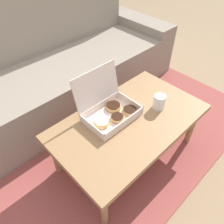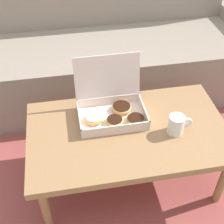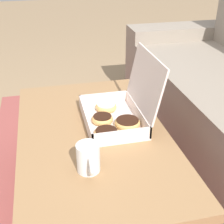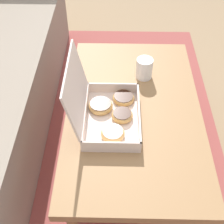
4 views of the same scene
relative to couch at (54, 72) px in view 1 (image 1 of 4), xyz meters
The scene contains 6 objects.
ground_plane 0.87m from the couch, 90.00° to the right, with size 12.00×12.00×0.00m, color #937756.
area_rug 0.60m from the couch, 90.00° to the right, with size 2.56×1.89×0.01m, color #994742.
couch is the anchor object (origin of this frame).
coffee_table 0.94m from the couch, 90.00° to the right, with size 1.05×0.61×0.40m.
pastry_box 0.83m from the couch, 94.20° to the right, with size 0.36×0.29×0.30m.
coffee_mug 1.03m from the couch, 76.65° to the right, with size 0.13×0.08×0.10m.
Camera 1 is at (-0.79, -0.77, 1.43)m, focal length 35.00 mm.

